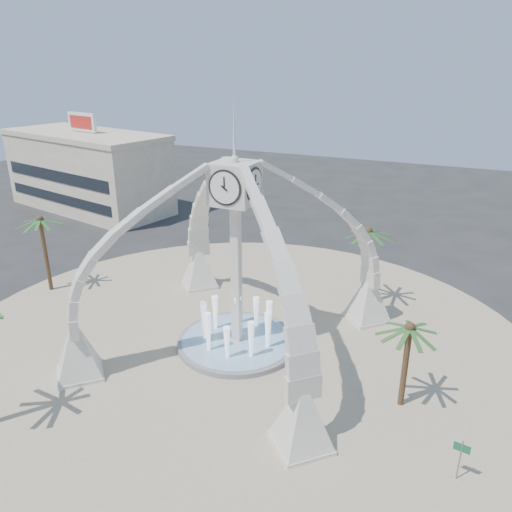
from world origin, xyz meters
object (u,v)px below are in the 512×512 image
at_px(palm_east, 410,328).
at_px(palm_west, 40,220).
at_px(fountain, 237,341).
at_px(clock_tower, 236,255).
at_px(palm_north, 368,232).
at_px(street_sign, 461,452).

xyz_separation_m(palm_east, palm_west, (-28.95, 3.02, 1.22)).
relative_size(palm_east, palm_west, 0.81).
height_order(fountain, palm_east, palm_east).
relative_size(clock_tower, fountain, 2.24).
height_order(fountain, palm_north, palm_north).
bearing_deg(palm_east, palm_north, 113.29).
xyz_separation_m(fountain, palm_east, (11.00, -1.78, 4.53)).
bearing_deg(fountain, palm_west, 176.02).
distance_m(palm_west, palm_north, 25.48).
distance_m(clock_tower, palm_west, 17.99).
bearing_deg(palm_east, street_sign, -53.41).
relative_size(clock_tower, palm_west, 2.63).
bearing_deg(clock_tower, palm_west, 176.02).
distance_m(clock_tower, fountain, 6.20).
relative_size(fountain, palm_east, 1.44).
xyz_separation_m(clock_tower, fountain, (0.00, 0.00, -6.20)).
bearing_deg(street_sign, palm_west, 175.54).
distance_m(clock_tower, palm_north, 11.26).
distance_m(palm_west, street_sign, 33.32).
relative_size(palm_west, palm_north, 1.00).
height_order(clock_tower, fountain, clock_tower).
bearing_deg(fountain, clock_tower, -90.00).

